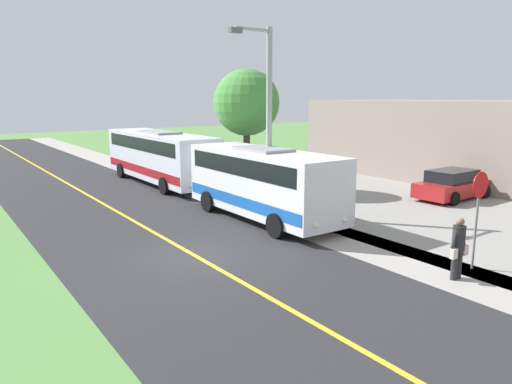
{
  "coord_description": "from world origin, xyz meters",
  "views": [
    {
      "loc": [
        6.69,
        12.76,
        4.94
      ],
      "look_at": [
        -3.5,
        -1.66,
        1.4
      ],
      "focal_mm": 33.31,
      "sensor_mm": 36.0,
      "label": 1
    }
  ],
  "objects_px": {
    "parked_car_near": "(453,185)",
    "street_light_pole": "(267,115)",
    "transit_bus_rear": "(160,155)",
    "pedestrian_with_bags": "(458,246)",
    "shuttle_bus_front": "(263,180)",
    "stop_sign": "(478,204)",
    "commercial_building": "(508,142)",
    "tree_curbside": "(247,103)"
  },
  "relations": [
    {
      "from": "tree_curbside",
      "to": "transit_bus_rear",
      "type": "bearing_deg",
      "value": -58.74
    },
    {
      "from": "shuttle_bus_front",
      "to": "transit_bus_rear",
      "type": "bearing_deg",
      "value": -90.08
    },
    {
      "from": "transit_bus_rear",
      "to": "street_light_pole",
      "type": "bearing_deg",
      "value": 92.0
    },
    {
      "from": "stop_sign",
      "to": "commercial_building",
      "type": "height_order",
      "value": "commercial_building"
    },
    {
      "from": "stop_sign",
      "to": "pedestrian_with_bags",
      "type": "bearing_deg",
      "value": 8.67
    },
    {
      "from": "parked_car_near",
      "to": "transit_bus_rear",
      "type": "bearing_deg",
      "value": -51.09
    },
    {
      "from": "stop_sign",
      "to": "street_light_pole",
      "type": "height_order",
      "value": "street_light_pole"
    },
    {
      "from": "stop_sign",
      "to": "street_light_pole",
      "type": "bearing_deg",
      "value": -81.79
    },
    {
      "from": "transit_bus_rear",
      "to": "commercial_building",
      "type": "xyz_separation_m",
      "value": [
        -16.87,
        11.38,
        0.7
      ]
    },
    {
      "from": "shuttle_bus_front",
      "to": "street_light_pole",
      "type": "height_order",
      "value": "street_light_pole"
    },
    {
      "from": "parked_car_near",
      "to": "street_light_pole",
      "type": "bearing_deg",
      "value": -14.34
    },
    {
      "from": "commercial_building",
      "to": "stop_sign",
      "type": "bearing_deg",
      "value": 24.71
    },
    {
      "from": "pedestrian_with_bags",
      "to": "street_light_pole",
      "type": "xyz_separation_m",
      "value": [
        0.11,
        -8.69,
        3.29
      ]
    },
    {
      "from": "pedestrian_with_bags",
      "to": "street_light_pole",
      "type": "relative_size",
      "value": 0.23
    },
    {
      "from": "street_light_pole",
      "to": "parked_car_near",
      "type": "bearing_deg",
      "value": 165.66
    },
    {
      "from": "stop_sign",
      "to": "tree_curbside",
      "type": "height_order",
      "value": "tree_curbside"
    },
    {
      "from": "shuttle_bus_front",
      "to": "street_light_pole",
      "type": "distance_m",
      "value": 2.65
    },
    {
      "from": "shuttle_bus_front",
      "to": "commercial_building",
      "type": "relative_size",
      "value": 0.33
    },
    {
      "from": "commercial_building",
      "to": "shuttle_bus_front",
      "type": "bearing_deg",
      "value": -4.07
    },
    {
      "from": "shuttle_bus_front",
      "to": "pedestrian_with_bags",
      "type": "height_order",
      "value": "shuttle_bus_front"
    },
    {
      "from": "transit_bus_rear",
      "to": "parked_car_near",
      "type": "relative_size",
      "value": 2.34
    },
    {
      "from": "pedestrian_with_bags",
      "to": "parked_car_near",
      "type": "relative_size",
      "value": 0.39
    },
    {
      "from": "commercial_building",
      "to": "transit_bus_rear",
      "type": "bearing_deg",
      "value": -33.99
    },
    {
      "from": "stop_sign",
      "to": "tree_curbside",
      "type": "relative_size",
      "value": 0.45
    },
    {
      "from": "street_light_pole",
      "to": "commercial_building",
      "type": "xyz_separation_m",
      "value": [
        -16.53,
        1.47,
        -1.87
      ]
    },
    {
      "from": "transit_bus_rear",
      "to": "pedestrian_with_bags",
      "type": "height_order",
      "value": "transit_bus_rear"
    },
    {
      "from": "shuttle_bus_front",
      "to": "parked_car_near",
      "type": "height_order",
      "value": "shuttle_bus_front"
    },
    {
      "from": "parked_car_near",
      "to": "stop_sign",
      "type": "bearing_deg",
      "value": 35.76
    },
    {
      "from": "stop_sign",
      "to": "commercial_building",
      "type": "relative_size",
      "value": 0.12
    },
    {
      "from": "transit_bus_rear",
      "to": "parked_car_near",
      "type": "height_order",
      "value": "transit_bus_rear"
    },
    {
      "from": "stop_sign",
      "to": "tree_curbside",
      "type": "xyz_separation_m",
      "value": [
        -1.3,
        -13.68,
        2.67
      ]
    },
    {
      "from": "shuttle_bus_front",
      "to": "commercial_building",
      "type": "bearing_deg",
      "value": 175.93
    },
    {
      "from": "shuttle_bus_front",
      "to": "transit_bus_rear",
      "type": "distance_m",
      "value": 10.18
    },
    {
      "from": "tree_curbside",
      "to": "shuttle_bus_front",
      "type": "bearing_deg",
      "value": 62.04
    },
    {
      "from": "shuttle_bus_front",
      "to": "parked_car_near",
      "type": "xyz_separation_m",
      "value": [
        -10.0,
        2.19,
        -0.93
      ]
    },
    {
      "from": "transit_bus_rear",
      "to": "stop_sign",
      "type": "height_order",
      "value": "transit_bus_rear"
    },
    {
      "from": "street_light_pole",
      "to": "commercial_building",
      "type": "height_order",
      "value": "street_light_pole"
    },
    {
      "from": "transit_bus_rear",
      "to": "shuttle_bus_front",
      "type": "bearing_deg",
      "value": 89.92
    },
    {
      "from": "shuttle_bus_front",
      "to": "street_light_pole",
      "type": "relative_size",
      "value": 1.04
    },
    {
      "from": "street_light_pole",
      "to": "parked_car_near",
      "type": "xyz_separation_m",
      "value": [
        -9.63,
        2.46,
        -3.54
      ]
    },
    {
      "from": "pedestrian_with_bags",
      "to": "commercial_building",
      "type": "xyz_separation_m",
      "value": [
        -16.42,
        -7.21,
        1.42
      ]
    },
    {
      "from": "transit_bus_rear",
      "to": "stop_sign",
      "type": "xyz_separation_m",
      "value": [
        -1.57,
        18.42,
        0.3
      ]
    }
  ]
}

